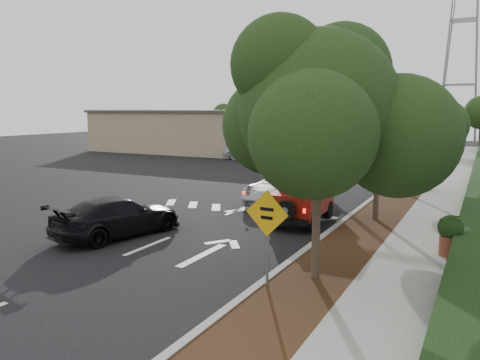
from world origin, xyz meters
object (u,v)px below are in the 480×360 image
Objects in this scene: red_jeep at (304,198)px; silver_suv_ahead at (286,187)px; speed_hump_sign at (267,225)px; black_suv_oncoming at (118,216)px.

red_jeep is 3.45m from silver_suv_ahead.
red_jeep is 0.67× the size of silver_suv_ahead.
silver_suv_ahead is (-1.90, 2.88, -0.17)m from red_jeep.
red_jeep is 7.12m from speed_hump_sign.
speed_hump_sign reaches higher than red_jeep.
silver_suv_ahead is 2.40× the size of speed_hump_sign.
red_jeep is at bearing -122.40° from black_suv_oncoming.
speed_hump_sign reaches higher than silver_suv_ahead.
silver_suv_ahead is at bearing -98.05° from black_suv_oncoming.
black_suv_oncoming is at bearing -112.81° from silver_suv_ahead.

